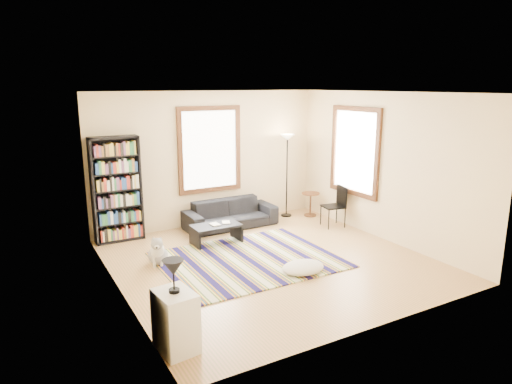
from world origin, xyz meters
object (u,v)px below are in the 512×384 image
folding_chair (333,206)px  sofa (230,214)px  white_cabinet (176,321)px  dog (158,250)px  coffee_table (216,234)px  side_table (310,204)px  floor_cushion (303,267)px  floor_lamp (287,176)px  bookshelf (117,190)px

folding_chair → sofa: bearing=161.7°
white_cabinet → dog: size_ratio=1.39×
white_cabinet → coffee_table: bearing=52.0°
coffee_table → side_table: (2.63, 0.62, 0.09)m
coffee_table → dog: size_ratio=1.79×
dog → white_cabinet: bearing=-84.4°
side_table → coffee_table: bearing=-166.7°
folding_chair → white_cabinet: (-4.45, -2.78, -0.08)m
sofa → folding_chair: size_ratio=2.25×
floor_cushion → floor_lamp: bearing=61.7°
bookshelf → side_table: bookshelf is taller
floor_lamp → white_cabinet: size_ratio=2.66×
sofa → bookshelf: 2.36m
floor_lamp → side_table: floor_lamp is taller
sofa → floor_lamp: (1.47, 0.10, 0.65)m
sofa → coffee_table: sofa is taller
floor_lamp → dog: size_ratio=3.69×
floor_cushion → folding_chair: (1.96, 1.70, 0.34)m
sofa → coffee_table: bearing=-131.5°
bookshelf → floor_lamp: 3.70m
floor_cushion → floor_lamp: floor_lamp is taller
floor_cushion → white_cabinet: white_cabinet is taller
dog → floor_lamp: bearing=40.2°
bookshelf → floor_lamp: size_ratio=1.08×
coffee_table → floor_cushion: coffee_table is taller
sofa → coffee_table: size_ratio=2.15×
bookshelf → folding_chair: bookshelf is taller
coffee_table → side_table: size_ratio=1.67×
folding_chair → coffee_table: bearing=-175.2°
sofa → floor_cushion: size_ratio=2.71×
folding_chair → white_cabinet: size_ratio=1.23×
coffee_table → folding_chair: size_ratio=1.05×
coffee_table → folding_chair: folding_chair is taller
coffee_table → folding_chair: bearing=-5.4°
sofa → floor_cushion: sofa is taller
folding_chair → white_cabinet: folding_chair is taller
bookshelf → coffee_table: (1.55, -1.06, -0.82)m
coffee_table → white_cabinet: white_cabinet is taller
bookshelf → floor_lamp: bearing=-2.6°
bookshelf → coffee_table: 2.05m
floor_cushion → floor_lamp: (1.52, 2.83, 0.84)m
side_table → dog: 4.06m
sofa → dog: 2.33m
dog → floor_cushion: bearing=-19.3°
folding_chair → dog: folding_chair is taller
bookshelf → floor_cushion: (2.17, -3.00, -0.91)m
sofa → dog: sofa is taller
white_cabinet → dog: 2.63m
floor_lamp → floor_cushion: bearing=-118.3°
bookshelf → dog: size_ratio=3.97×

